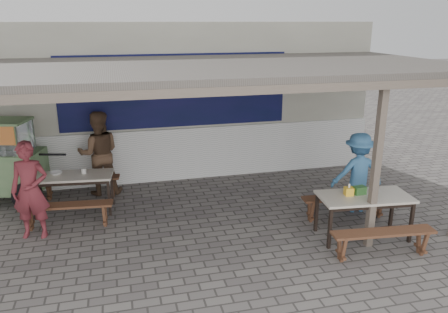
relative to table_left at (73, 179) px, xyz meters
The scene contains 17 objects.
ground 2.98m from the table_left, 34.39° to the right, with size 60.00×60.00×0.00m, color slate.
back_wall 3.25m from the table_left, 39.05° to the left, with size 9.00×1.28×3.50m.
warung_roof 3.25m from the table_left, 17.06° to the right, with size 9.00×4.21×2.81m.
table_left is the anchor object (origin of this frame).
bench_left_street 0.76m from the table_left, 96.04° to the right, with size 1.59×0.44×0.45m.
bench_left_wall 0.76m from the table_left, 83.96° to the left, with size 1.59×0.44×0.45m.
table_right 5.29m from the table_left, 25.02° to the right, with size 1.58×0.88×0.75m.
bench_right_street 5.57m from the table_left, 31.82° to the right, with size 1.64×0.44×0.45m.
bench_right_wall 5.11m from the table_left, 17.60° to the right, with size 1.64×0.44×0.45m.
vendor_cart 1.56m from the table_left, 151.72° to the left, with size 2.21×1.23×1.72m.
patron_street_side 1.07m from the table_left, 123.78° to the right, with size 0.61×0.40×1.67m, color maroon.
patron_wall_side 1.02m from the table_left, 61.12° to the left, with size 0.86×0.67×1.77m, color brown.
patron_right_table 5.40m from the table_left, 13.16° to the right, with size 1.00×0.57×1.54m, color teal.
tissue_box 5.03m from the table_left, 25.39° to the right, with size 0.14×0.14×0.14m, color yellow.
donation_box 5.21m from the table_left, 24.42° to the right, with size 0.20×0.13×0.13m, color #336A2F.
condiment_jar 0.25m from the table_left, 10.97° to the left, with size 0.09×0.09×0.10m, color silver.
condiment_bowl 0.33m from the table_left, 160.26° to the left, with size 0.22×0.22×0.05m, color white.
Camera 1 is at (-1.50, -6.54, 3.52)m, focal length 35.00 mm.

